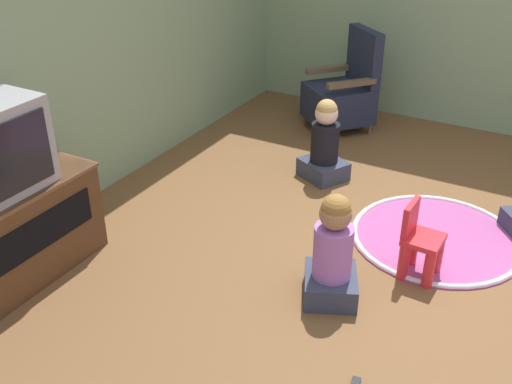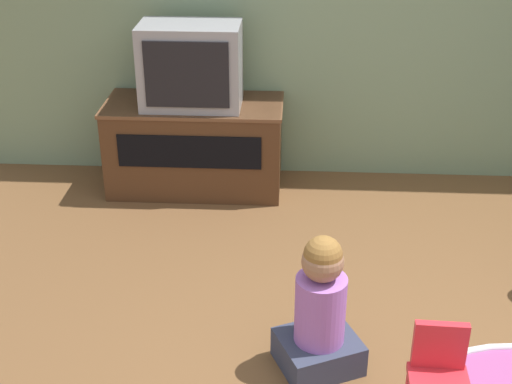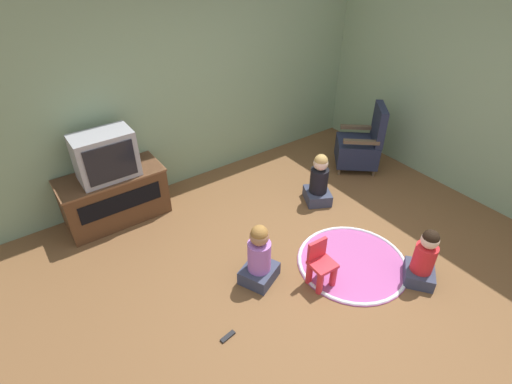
{
  "view_description": "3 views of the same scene",
  "coord_description": "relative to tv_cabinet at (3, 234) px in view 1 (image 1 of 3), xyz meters",
  "views": [
    {
      "loc": [
        -3.3,
        -0.83,
        2.33
      ],
      "look_at": [
        -0.59,
        0.68,
        0.62
      ],
      "focal_mm": 42.0,
      "sensor_mm": 36.0,
      "label": 1
    },
    {
      "loc": [
        -0.69,
        -2.45,
        2.28
      ],
      "look_at": [
        -0.86,
        0.58,
        0.72
      ],
      "focal_mm": 50.0,
      "sensor_mm": 36.0,
      "label": 2
    },
    {
      "loc": [
        -2.23,
        -2.13,
        3.11
      ],
      "look_at": [
        -0.4,
        0.45,
        0.89
      ],
      "focal_mm": 28.0,
      "sensor_mm": 36.0,
      "label": 3
    }
  ],
  "objects": [
    {
      "name": "child_watching_right",
      "position": [
        2.24,
        -1.17,
        -0.03
      ],
      "size": [
        0.43,
        0.45,
        0.69
      ],
      "rotation": [
        0.0,
        0.0,
        1.1
      ],
      "color": "#33384C",
      "rests_on": "ground_plane"
    },
    {
      "name": "tv_cabinet",
      "position": [
        0.0,
        0.0,
        0.0
      ],
      "size": [
        1.2,
        0.56,
        0.62
      ],
      "color": "#4C2D19",
      "rests_on": "ground_plane"
    },
    {
      "name": "ground_plane",
      "position": [
        1.36,
        -2.03,
        -0.32
      ],
      "size": [
        30.0,
        30.0,
        0.0
      ],
      "primitive_type": "plane",
      "color": "brown"
    },
    {
      "name": "child_watching_left",
      "position": [
        0.82,
        -1.84,
        -0.02
      ],
      "size": [
        0.45,
        0.43,
        0.7
      ],
      "rotation": [
        0.0,
        0.0,
        0.43
      ],
      "color": "#33384C",
      "rests_on": "ground_plane"
    },
    {
      "name": "play_mat",
      "position": [
        1.77,
        -2.24,
        -0.31
      ],
      "size": [
        1.19,
        1.19,
        0.04
      ],
      "color": "#A54C8C",
      "rests_on": "ground_plane"
    },
    {
      "name": "wall_back",
      "position": [
        1.21,
        0.35,
        1.04
      ],
      "size": [
        5.71,
        0.12,
        2.72
      ],
      "color": "gray",
      "rests_on": "ground_plane"
    },
    {
      "name": "yellow_kid_chair",
      "position": [
        1.29,
        -2.24,
        -0.1
      ],
      "size": [
        0.25,
        0.24,
        0.5
      ],
      "rotation": [
        0.0,
        0.0,
        -0.04
      ],
      "color": "red",
      "rests_on": "ground_plane"
    },
    {
      "name": "black_armchair",
      "position": [
        3.31,
        -0.9,
        0.04
      ],
      "size": [
        0.78,
        0.78,
        0.97
      ],
      "rotation": [
        0.0,
        0.0,
        4.01
      ],
      "color": "brown",
      "rests_on": "ground_plane"
    }
  ]
}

